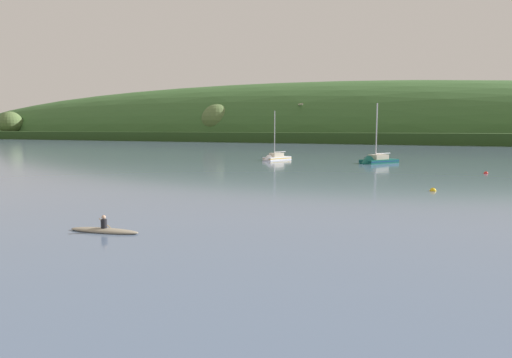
% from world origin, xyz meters
% --- Properties ---
extents(far_shoreline_hill, '(623.55, 150.23, 55.61)m').
position_xyz_m(far_shoreline_hill, '(-96.97, 208.97, 0.15)').
color(far_shoreline_hill, '#27431B').
rests_on(far_shoreline_hill, ground).
extents(dockside_crane, '(7.72, 8.97, 16.29)m').
position_xyz_m(dockside_crane, '(-69.23, 178.90, 7.50)').
color(dockside_crane, '#4C4C51').
rests_on(dockside_crane, ground).
extents(sailboat_near_mooring, '(3.27, 6.28, 9.24)m').
position_xyz_m(sailboat_near_mooring, '(-21.83, 72.56, 0.26)').
color(sailboat_near_mooring, white).
rests_on(sailboat_near_mooring, ground).
extents(sailboat_midwater_white, '(5.37, 7.55, 10.58)m').
position_xyz_m(sailboat_midwater_white, '(-5.00, 74.75, 0.20)').
color(sailboat_midwater_white, '#0F564C').
rests_on(sailboat_midwater_white, ground).
extents(canoe_with_paddler, '(4.11, 1.86, 1.02)m').
position_xyz_m(canoe_with_paddler, '(-3.17, 19.80, 0.10)').
color(canoe_with_paddler, gray).
rests_on(canoe_with_paddler, ground).
extents(mooring_buoy_foreground, '(0.51, 0.51, 0.59)m').
position_xyz_m(mooring_buoy_foreground, '(11.37, 65.59, 0.00)').
color(mooring_buoy_foreground, red).
rests_on(mooring_buoy_foreground, ground).
extents(mooring_buoy_midchannel, '(0.56, 0.56, 0.64)m').
position_xyz_m(mooring_buoy_midchannel, '(8.80, 45.72, 0.00)').
color(mooring_buoy_midchannel, yellow).
rests_on(mooring_buoy_midchannel, ground).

